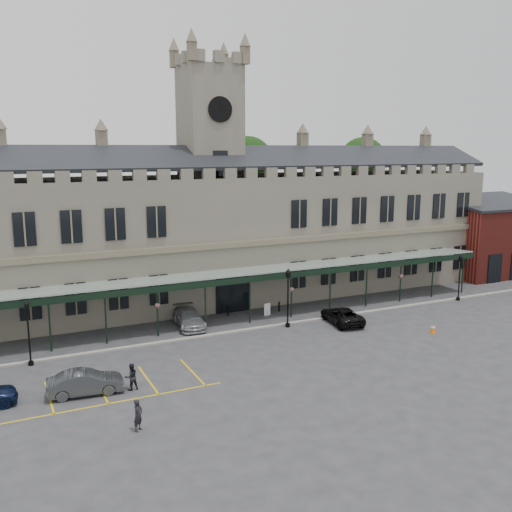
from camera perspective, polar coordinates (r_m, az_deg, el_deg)
name	(u,v)px	position (r m, az deg, el deg)	size (l,w,h in m)	color
ground	(291,349)	(42.66, 3.52, -9.31)	(140.00, 140.00, 0.00)	#303033
station_building	(212,234)	(55.13, -4.44, 2.21)	(60.00, 10.36, 17.30)	#605C50
clock_tower	(210,164)	(54.63, -4.58, 9.13)	(5.60, 5.60, 24.80)	#605C50
canopy	(249,295)	(48.31, -0.75, -3.90)	(50.00, 4.10, 4.30)	#8C9E93
brick_annex	(491,238)	(72.65, 22.40, 1.64)	(12.40, 8.36, 9.23)	maroon
kerb	(259,328)	(47.26, 0.26, -7.20)	(60.00, 0.40, 0.12)	gray
parking_markings	(102,391)	(36.95, -15.14, -12.94)	(16.00, 6.00, 0.01)	gold
tree_behind_mid	(248,164)	(66.04, -0.85, 9.17)	(6.00, 6.00, 16.00)	#332314
tree_behind_right	(363,163)	(74.16, 10.60, 9.16)	(6.00, 6.00, 16.00)	#332314
lamp_post_left	(28,327)	(41.70, -21.83, -6.57)	(0.44, 0.44, 4.66)	black
lamp_post_mid	(288,292)	(46.95, 3.22, -3.66)	(0.47, 0.47, 4.98)	black
lamp_post_right	(460,273)	(58.57, 19.71, -1.61)	(0.43, 0.43, 4.60)	black
traffic_cone	(433,329)	(48.16, 17.27, -6.97)	(0.47, 0.47, 0.75)	#E05F07
sign_board	(267,310)	(50.73, 1.13, -5.37)	(0.64, 0.15, 1.10)	black
bollard_left	(228,311)	(50.78, -2.83, -5.48)	(0.16, 0.16, 0.89)	black
bollard_right	(279,307)	(52.04, 2.33, -5.07)	(0.16, 0.16, 0.88)	black
car_left_b	(85,383)	(36.55, -16.69, -12.04)	(1.57, 4.50, 1.48)	#36393E
car_taxi	(189,318)	(47.87, -6.72, -6.19)	(2.05, 5.05, 1.46)	gray
car_van	(342,315)	(49.02, 8.58, -5.90)	(2.26, 4.90, 1.36)	black
person_a	(138,415)	(31.54, -11.72, -15.32)	(0.63, 0.42, 1.74)	black
person_b	(131,377)	(36.44, -12.36, -11.71)	(0.82, 0.64, 1.69)	black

